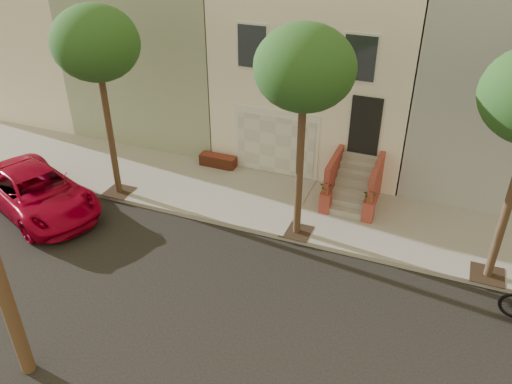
% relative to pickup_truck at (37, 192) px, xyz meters
% --- Properties ---
extents(ground, '(90.00, 90.00, 0.00)m').
position_rel_pickup_truck_xyz_m(ground, '(7.37, -2.10, -0.71)').
color(ground, black).
rests_on(ground, ground).
extents(sidewalk, '(40.00, 3.70, 0.15)m').
position_rel_pickup_truck_xyz_m(sidewalk, '(7.37, 3.25, -0.64)').
color(sidewalk, gray).
rests_on(sidewalk, ground).
extents(house_row, '(33.10, 11.70, 7.00)m').
position_rel_pickup_truck_xyz_m(house_row, '(7.37, 9.09, 2.93)').
color(house_row, silver).
rests_on(house_row, sidewalk).
extents(tree_left, '(2.70, 2.57, 6.30)m').
position_rel_pickup_truck_xyz_m(tree_left, '(1.87, 1.80, 4.55)').
color(tree_left, '#2D2116').
rests_on(tree_left, sidewalk).
extents(tree_mid, '(2.70, 2.57, 6.30)m').
position_rel_pickup_truck_xyz_m(tree_mid, '(8.37, 1.80, 4.55)').
color(tree_mid, '#2D2116').
rests_on(tree_mid, sidewalk).
extents(pickup_truck, '(5.62, 4.07, 1.42)m').
position_rel_pickup_truck_xyz_m(pickup_truck, '(0.00, 0.00, 0.00)').
color(pickup_truck, '#A1001F').
rests_on(pickup_truck, ground).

